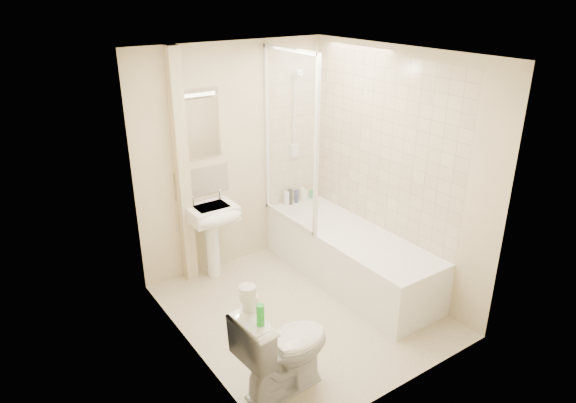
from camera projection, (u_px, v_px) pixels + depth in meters
floor at (302, 310)px, 4.95m from camera, size 2.50×2.50×0.00m
wall_back at (234, 159)px, 5.43m from camera, size 2.20×0.02×2.40m
wall_left at (187, 226)px, 3.90m from camera, size 0.02×2.50×2.40m
wall_right at (394, 171)px, 5.05m from camera, size 0.02×2.50×2.40m
ceiling at (306, 54)px, 4.01m from camera, size 2.20×2.50×0.02m
tile_back at (293, 128)px, 5.72m from camera, size 0.70×0.01×1.75m
tile_right at (380, 145)px, 5.11m from camera, size 0.01×2.10×1.75m
pipe_boxing at (182, 171)px, 5.06m from camera, size 0.12×0.12×2.40m
splashback at (202, 181)px, 5.28m from camera, size 0.60×0.02×0.30m
mirror at (198, 129)px, 5.06m from camera, size 0.46×0.01×0.60m
strip_light at (197, 92)px, 4.90m from camera, size 0.42×0.07×0.07m
bathtub at (349, 254)px, 5.38m from camera, size 0.70×2.10×0.55m
shower_screen at (290, 140)px, 5.20m from camera, size 0.04×0.92×1.80m
shower_fixture at (295, 118)px, 5.64m from camera, size 0.10×0.16×0.99m
pedestal_sink at (214, 222)px, 5.25m from camera, size 0.48×0.46×0.93m
bottle_white_a at (286, 198)px, 5.90m from camera, size 0.06×0.06×0.16m
bottle_black_b at (290, 197)px, 5.92m from camera, size 0.06×0.06×0.18m
bottle_blue at (296, 196)px, 5.97m from camera, size 0.05×0.05×0.15m
bottle_cream at (303, 194)px, 6.02m from camera, size 0.06×0.06×0.15m
bottle_white_b at (305, 195)px, 6.05m from camera, size 0.06×0.06×0.12m
bottle_green at (312, 194)px, 6.10m from camera, size 0.06×0.06×0.09m
toilet at (284, 348)px, 3.85m from camera, size 0.54×0.81×0.76m
toilet_roll_lower at (250, 302)px, 3.65m from camera, size 0.12×0.12×0.11m
toilet_roll_upper at (248, 293)px, 3.57m from camera, size 0.12×0.12×0.11m
green_bottle at (260, 315)px, 3.46m from camera, size 0.06×0.06×0.16m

